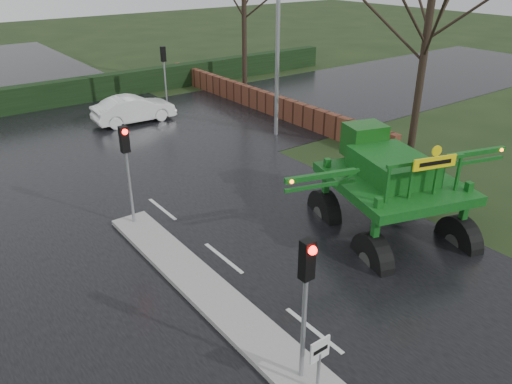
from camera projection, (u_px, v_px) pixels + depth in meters
ground at (313, 331)px, 12.22m from camera, size 140.00×140.00×0.00m
road_main at (139, 191)px, 19.43m from camera, size 14.00×80.00×0.02m
road_cross at (85, 147)px, 23.76m from camera, size 80.00×12.00×0.02m
median_island at (204, 288)px, 13.64m from camera, size 1.20×10.00×0.16m
hedge_row at (35, 97)px, 29.22m from camera, size 44.00×0.90×1.50m
brick_wall at (260, 100)px, 29.18m from camera, size 0.40×20.00×1.20m
keep_left_sign at (319, 357)px, 9.97m from camera, size 0.50×0.07×1.35m
traffic_signal_near at (306, 282)px, 9.67m from camera, size 0.26×0.33×3.52m
traffic_signal_mid at (126, 155)px, 15.80m from camera, size 0.26×0.33×3.52m
traffic_signal_far at (164, 63)px, 29.05m from camera, size 0.26×0.33×3.52m
street_light_right at (273, 11)px, 22.72m from camera, size 3.85×0.30×10.00m
tree_right_near at (426, 38)px, 20.52m from camera, size 5.60×5.60×9.64m
crop_sprayer at (375, 195)px, 14.26m from camera, size 7.62×5.79×4.43m
white_sedan at (135, 122)px, 27.31m from camera, size 4.45×1.72×1.45m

